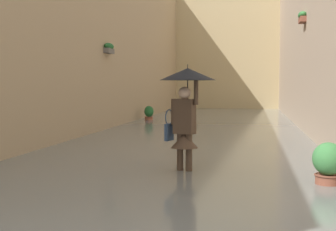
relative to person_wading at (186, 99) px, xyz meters
name	(u,v)px	position (x,y,z in m)	size (l,w,h in m)	color
ground_plane	(204,133)	(0.53, -8.48, -1.51)	(73.88, 73.88, 0.00)	#605B56
flood_water	(204,131)	(0.53, -8.48, -1.42)	(7.67, 35.55, 0.17)	slate
building_facade_right	(89,23)	(4.87, -8.47, 2.59)	(2.04, 33.55, 8.19)	tan
building_facade_far	(228,22)	(0.53, -24.15, 4.56)	(10.47, 1.80, 12.13)	tan
person_wading	(186,99)	(0.00, 0.00, 0.00)	(1.03, 1.03, 2.13)	#2D2319
potted_plant_near_right	(149,114)	(3.43, -12.25, -1.08)	(0.42, 0.42, 0.81)	#9E563D
potted_plant_mid_left	(328,166)	(-2.41, 0.76, -1.05)	(0.51, 0.51, 0.84)	brown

